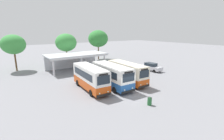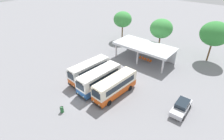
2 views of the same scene
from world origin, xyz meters
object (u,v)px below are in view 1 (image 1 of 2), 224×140
(waiting_chair_middle_seat, at_px, (81,67))
(waiting_chair_fifth_seat, at_px, (86,66))
(waiting_chair_fourth_seat, at_px, (83,67))
(parked_car_flank, at_px, (151,67))
(litter_bin_apron, at_px, (150,101))
(city_bus_second_in_row, at_px, (112,75))
(city_bus_nearest_orange, at_px, (90,77))
(city_bus_middle_cream, at_px, (127,72))
(waiting_chair_end_by_column, at_px, (75,68))
(waiting_chair_second_from_end, at_px, (78,67))

(waiting_chair_middle_seat, relative_size, waiting_chair_fifth_seat, 1.00)
(waiting_chair_middle_seat, bearing_deg, waiting_chair_fourth_seat, 2.32)
(parked_car_flank, bearing_deg, waiting_chair_fifth_seat, 137.09)
(waiting_chair_middle_seat, relative_size, waiting_chair_fourth_seat, 1.00)
(parked_car_flank, bearing_deg, litter_bin_apron, -139.39)
(city_bus_second_in_row, distance_m, waiting_chair_fifth_seat, 13.08)
(parked_car_flank, distance_m, waiting_chair_middle_seat, 14.90)
(city_bus_nearest_orange, distance_m, parked_car_flank, 15.84)
(city_bus_nearest_orange, bearing_deg, waiting_chair_middle_seat, 71.02)
(waiting_chair_middle_seat, height_order, litter_bin_apron, litter_bin_apron)
(city_bus_middle_cream, xyz_separation_m, waiting_chair_end_by_column, (-3.33, 12.58, -1.25))
(parked_car_flank, bearing_deg, city_bus_nearest_orange, -170.84)
(city_bus_nearest_orange, xyz_separation_m, litter_bin_apron, (2.98, -8.30, -1.38))
(waiting_chair_middle_seat, xyz_separation_m, litter_bin_apron, (-1.15, -20.33, -0.07))
(parked_car_flank, relative_size, waiting_chair_second_from_end, 5.24)
(parked_car_flank, distance_m, waiting_chair_fifth_seat, 13.97)
(waiting_chair_end_by_column, distance_m, waiting_chair_fourth_seat, 1.87)
(city_bus_second_in_row, height_order, litter_bin_apron, city_bus_second_in_row)
(city_bus_second_in_row, height_order, waiting_chair_middle_seat, city_bus_second_in_row)
(city_bus_middle_cream, bearing_deg, waiting_chair_second_from_end, 102.06)
(city_bus_nearest_orange, bearing_deg, litter_bin_apron, -70.24)
(city_bus_nearest_orange, relative_size, waiting_chair_second_from_end, 9.37)
(waiting_chair_end_by_column, distance_m, waiting_chair_fifth_seat, 2.49)
(parked_car_flank, height_order, waiting_chair_fifth_seat, parked_car_flank)
(waiting_chair_middle_seat, distance_m, litter_bin_apron, 20.37)
(city_bus_middle_cream, relative_size, litter_bin_apron, 9.04)
(waiting_chair_end_by_column, bearing_deg, litter_bin_apron, -89.74)
(city_bus_second_in_row, relative_size, waiting_chair_fifth_seat, 9.47)
(waiting_chair_fourth_seat, xyz_separation_m, litter_bin_apron, (-1.77, -20.36, -0.07))
(city_bus_nearest_orange, relative_size, city_bus_second_in_row, 0.99)
(parked_car_flank, height_order, waiting_chair_fourth_seat, parked_car_flank)
(waiting_chair_middle_seat, bearing_deg, waiting_chair_second_from_end, 172.01)
(waiting_chair_second_from_end, relative_size, waiting_chair_fifth_seat, 1.00)
(city_bus_middle_cream, distance_m, waiting_chair_end_by_column, 13.07)
(waiting_chair_second_from_end, bearing_deg, parked_car_flank, -38.44)
(waiting_chair_fourth_seat, height_order, waiting_chair_fifth_seat, same)
(city_bus_second_in_row, xyz_separation_m, litter_bin_apron, (-0.13, -7.51, -1.38))
(city_bus_nearest_orange, xyz_separation_m, waiting_chair_fifth_seat, (5.38, 12.03, -1.31))
(waiting_chair_fourth_seat, distance_m, waiting_chair_fifth_seat, 0.62)
(waiting_chair_second_from_end, bearing_deg, city_bus_nearest_orange, -106.18)
(city_bus_second_in_row, height_order, city_bus_middle_cream, city_bus_second_in_row)
(parked_car_flank, relative_size, litter_bin_apron, 5.00)
(waiting_chair_second_from_end, distance_m, waiting_chair_middle_seat, 0.63)
(waiting_chair_fourth_seat, relative_size, litter_bin_apron, 0.96)
(city_bus_nearest_orange, xyz_separation_m, waiting_chair_middle_seat, (4.14, 12.03, -1.31))
(city_bus_middle_cream, distance_m, waiting_chair_second_from_end, 13.04)
(city_bus_middle_cream, relative_size, waiting_chair_middle_seat, 9.47)
(city_bus_middle_cream, height_order, waiting_chair_fourth_seat, city_bus_middle_cream)
(city_bus_second_in_row, bearing_deg, waiting_chair_second_from_end, 88.22)
(waiting_chair_second_from_end, height_order, litter_bin_apron, litter_bin_apron)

